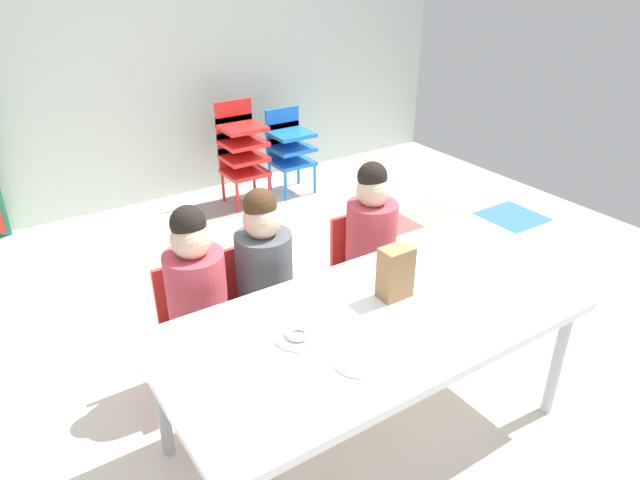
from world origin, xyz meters
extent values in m
cube|color=silver|center=(0.00, 0.00, -0.01)|extent=(5.73, 4.65, 0.02)
cube|color=gray|center=(0.45, 1.80, 0.00)|extent=(0.43, 0.43, 0.00)
cube|color=silver|center=(0.00, 0.90, 0.00)|extent=(0.43, 0.43, 0.00)
cube|color=#B24C47|center=(1.35, 0.90, 0.00)|extent=(0.43, 0.43, 0.00)
cube|color=#336BB2|center=(2.25, 0.45, 0.00)|extent=(0.43, 0.43, 0.00)
cube|color=gray|center=(1.80, 0.90, 0.00)|extent=(0.43, 0.43, 0.00)
cube|color=#B2C1B7|center=(0.00, 2.33, 1.24)|extent=(5.73, 0.10, 2.47)
cube|color=white|center=(-0.01, -0.65, 0.56)|extent=(1.65, 0.82, 0.04)
cylinder|color=#B2B2B7|center=(0.73, -1.00, 0.27)|extent=(0.05, 0.05, 0.55)
cylinder|color=#B2B2B7|center=(-0.76, -0.30, 0.27)|extent=(0.05, 0.05, 0.55)
cylinder|color=#B2B2B7|center=(0.73, -0.30, 0.27)|extent=(0.05, 0.05, 0.55)
cube|color=red|center=(-0.47, -0.02, 0.30)|extent=(0.32, 0.30, 0.03)
cube|color=red|center=(-0.47, 0.13, 0.45)|extent=(0.29, 0.02, 0.30)
cylinder|color=#BF3F4C|center=(-0.47, -0.02, 0.52)|extent=(0.28, 0.28, 0.38)
sphere|color=beige|center=(-0.47, -0.02, 0.78)|extent=(0.17, 0.17, 0.17)
sphere|color=black|center=(-0.47, -0.01, 0.85)|extent=(0.15, 0.15, 0.15)
cylinder|color=red|center=(-0.61, -0.15, 0.15)|extent=(0.02, 0.02, 0.28)
cylinder|color=red|center=(-0.33, -0.15, 0.15)|extent=(0.02, 0.02, 0.28)
cylinder|color=red|center=(-0.61, 0.11, 0.15)|extent=(0.02, 0.02, 0.28)
cylinder|color=red|center=(-0.33, 0.11, 0.15)|extent=(0.02, 0.02, 0.28)
cube|color=red|center=(-0.14, -0.02, 0.30)|extent=(0.32, 0.30, 0.03)
cube|color=red|center=(-0.14, 0.13, 0.45)|extent=(0.29, 0.02, 0.30)
cylinder|color=#4C5156|center=(-0.14, -0.02, 0.52)|extent=(0.30, 0.30, 0.38)
sphere|color=beige|center=(-0.14, -0.02, 0.78)|extent=(0.17, 0.17, 0.17)
sphere|color=#472D19|center=(-0.14, -0.01, 0.85)|extent=(0.15, 0.15, 0.15)
cylinder|color=red|center=(-0.28, -0.15, 0.15)|extent=(0.02, 0.02, 0.28)
cylinder|color=red|center=(0.00, -0.15, 0.15)|extent=(0.02, 0.02, 0.28)
cylinder|color=red|center=(-0.28, 0.11, 0.15)|extent=(0.02, 0.02, 0.28)
cylinder|color=red|center=(0.00, 0.11, 0.15)|extent=(0.02, 0.02, 0.28)
cube|color=red|center=(0.48, -0.02, 0.30)|extent=(0.32, 0.30, 0.03)
cube|color=red|center=(0.48, 0.13, 0.45)|extent=(0.29, 0.02, 0.30)
cylinder|color=#BF3F4C|center=(0.48, -0.02, 0.52)|extent=(0.31, 0.31, 0.38)
sphere|color=beige|center=(0.48, -0.02, 0.78)|extent=(0.17, 0.17, 0.17)
sphere|color=black|center=(0.48, -0.01, 0.85)|extent=(0.15, 0.15, 0.15)
cylinder|color=red|center=(0.34, -0.15, 0.15)|extent=(0.02, 0.02, 0.28)
cylinder|color=red|center=(0.62, -0.15, 0.15)|extent=(0.02, 0.02, 0.28)
cylinder|color=red|center=(0.34, 0.11, 0.15)|extent=(0.02, 0.02, 0.28)
cylinder|color=red|center=(0.62, 0.11, 0.15)|extent=(0.02, 0.02, 0.28)
cube|color=red|center=(0.67, 1.81, 0.26)|extent=(0.32, 0.30, 0.03)
cube|color=red|center=(0.67, 1.95, 0.35)|extent=(0.30, 0.02, 0.18)
cube|color=red|center=(0.67, 1.81, 0.38)|extent=(0.32, 0.30, 0.03)
cube|color=red|center=(0.67, 1.95, 0.47)|extent=(0.30, 0.02, 0.18)
cube|color=red|center=(0.67, 1.81, 0.50)|extent=(0.32, 0.30, 0.03)
cube|color=red|center=(0.67, 1.95, 0.59)|extent=(0.30, 0.02, 0.18)
cube|color=red|center=(0.67, 1.81, 0.62)|extent=(0.32, 0.30, 0.03)
cube|color=red|center=(0.67, 1.95, 0.71)|extent=(0.30, 0.02, 0.18)
cylinder|color=red|center=(0.53, 1.68, 0.13)|extent=(0.02, 0.02, 0.26)
cylinder|color=red|center=(0.81, 1.68, 0.13)|extent=(0.02, 0.02, 0.26)
cylinder|color=red|center=(0.53, 1.94, 0.13)|extent=(0.02, 0.02, 0.26)
cylinder|color=red|center=(0.81, 1.94, 0.13)|extent=(0.02, 0.02, 0.26)
cube|color=blue|center=(1.10, 1.81, 0.26)|extent=(0.32, 0.30, 0.03)
cube|color=blue|center=(1.10, 1.95, 0.35)|extent=(0.30, 0.02, 0.18)
cube|color=blue|center=(1.10, 1.81, 0.38)|extent=(0.32, 0.30, 0.03)
cube|color=blue|center=(1.10, 1.95, 0.47)|extent=(0.30, 0.02, 0.18)
cube|color=blue|center=(1.10, 1.81, 0.50)|extent=(0.32, 0.30, 0.03)
cube|color=blue|center=(1.10, 1.95, 0.59)|extent=(0.30, 0.02, 0.18)
cylinder|color=blue|center=(0.96, 1.68, 0.13)|extent=(0.02, 0.02, 0.26)
cylinder|color=blue|center=(1.24, 1.68, 0.13)|extent=(0.02, 0.02, 0.26)
cylinder|color=blue|center=(0.96, 1.94, 0.13)|extent=(0.02, 0.02, 0.26)
cylinder|color=blue|center=(1.24, 1.94, 0.13)|extent=(0.02, 0.02, 0.26)
cube|color=#9E754C|center=(0.16, -0.58, 0.69)|extent=(0.13, 0.09, 0.22)
cylinder|color=white|center=(-0.31, -0.60, 0.59)|extent=(0.18, 0.18, 0.01)
cylinder|color=white|center=(-0.21, -0.83, 0.59)|extent=(0.18, 0.18, 0.01)
torus|color=white|center=(-0.31, -0.60, 0.60)|extent=(0.10, 0.10, 0.03)
camera|label=1|loc=(-1.17, -2.05, 1.86)|focal=32.12mm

